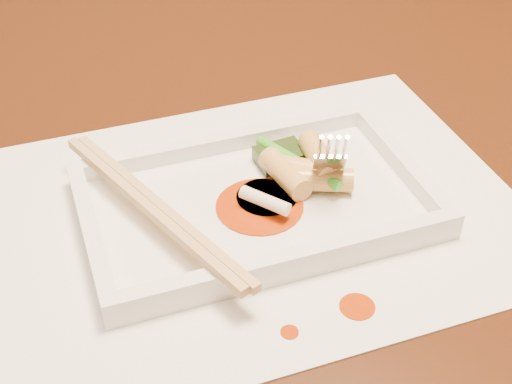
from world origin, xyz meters
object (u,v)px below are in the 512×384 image
object	(u,v)px
placemat	(256,211)
fork	(337,90)
chopstick_a	(148,208)
plate_base	(256,206)
table	(135,203)

from	to	relation	value
placemat	fork	bearing A→B (deg)	14.42
chopstick_a	plate_base	bearing A→B (deg)	0.00
table	chopstick_a	world-z (taller)	chopstick_a
table	plate_base	world-z (taller)	plate_base
plate_base	chopstick_a	distance (m)	0.08
table	chopstick_a	xyz separation A→B (m)	(-0.01, -0.16, 0.13)
placemat	plate_base	bearing A→B (deg)	0.00
table	chopstick_a	distance (m)	0.21
placemat	plate_base	xyz separation A→B (m)	(0.00, 0.00, 0.00)
placemat	fork	distance (m)	0.11
fork	chopstick_a	bearing A→B (deg)	-173.25
placemat	chopstick_a	bearing A→B (deg)	180.00
plate_base	table	bearing A→B (deg)	113.20
table	plate_base	size ratio (longest dim) A/B	5.38
chopstick_a	fork	distance (m)	0.16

